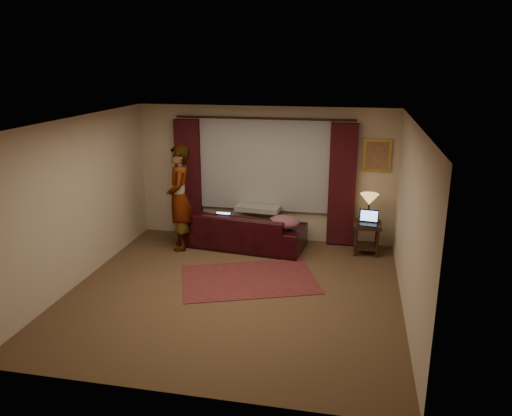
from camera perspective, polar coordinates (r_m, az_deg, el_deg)
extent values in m
cube|color=brown|center=(7.78, -2.51, -9.56)|extent=(5.00, 5.00, 0.01)
cube|color=silver|center=(7.04, -2.78, 9.84)|extent=(5.00, 5.00, 0.02)
cube|color=#C0AF99|center=(9.67, 0.95, 3.90)|extent=(5.00, 0.02, 2.60)
cube|color=#C0AF99|center=(5.07, -9.53, -8.42)|extent=(5.00, 0.02, 2.60)
cube|color=#C0AF99|center=(8.26, -19.72, 0.69)|extent=(0.02, 5.00, 2.60)
cube|color=#C0AF99|center=(7.14, 17.22, -1.48)|extent=(0.02, 5.00, 2.60)
cube|color=#98989F|center=(9.57, 0.89, 4.99)|extent=(2.50, 0.05, 1.80)
cube|color=#350C11|center=(9.97, -7.70, 3.43)|extent=(0.50, 0.14, 2.30)
cube|color=#350C11|center=(9.44, 9.82, 2.59)|extent=(0.50, 0.14, 2.30)
cylinder|color=black|center=(9.38, 0.85, 10.20)|extent=(0.04, 0.04, 3.40)
cube|color=gold|center=(9.40, 13.68, 5.87)|extent=(0.50, 0.04, 0.60)
imported|color=black|center=(9.42, -1.49, -1.72)|extent=(2.42, 1.27, 0.93)
cube|color=gray|center=(9.49, 0.19, 1.41)|extent=(0.87, 0.41, 0.10)
ellipsoid|color=#784453|center=(9.06, 3.21, -1.67)|extent=(0.63, 0.51, 0.24)
cube|color=maroon|center=(8.18, -0.80, -8.13)|extent=(2.50, 2.08, 0.01)
cube|color=black|center=(9.36, 12.48, -3.37)|extent=(0.51, 0.51, 0.58)
imported|color=gray|center=(9.30, -8.77, 1.13)|extent=(0.73, 0.73, 1.95)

